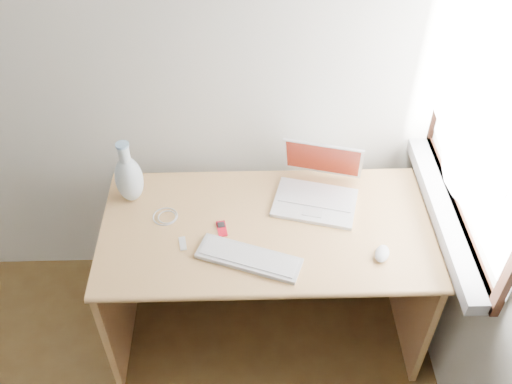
{
  "coord_description": "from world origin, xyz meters",
  "views": [
    {
      "loc": [
        0.88,
        -0.31,
        2.45
      ],
      "look_at": [
        0.92,
        1.35,
        0.88
      ],
      "focal_mm": 40.0,
      "sensor_mm": 36.0,
      "label": 1
    }
  ],
  "objects_px": {
    "laptop": "(315,188)",
    "external_keyboard": "(249,258)",
    "vase": "(129,177)",
    "desk": "(265,244)"
  },
  "relations": [
    {
      "from": "vase",
      "to": "laptop",
      "type": "bearing_deg",
      "value": -0.78
    },
    {
      "from": "external_keyboard",
      "to": "vase",
      "type": "height_order",
      "value": "vase"
    },
    {
      "from": "desk",
      "to": "vase",
      "type": "height_order",
      "value": "vase"
    },
    {
      "from": "desk",
      "to": "vase",
      "type": "xyz_separation_m",
      "value": [
        -0.57,
        0.1,
        0.33
      ]
    },
    {
      "from": "external_keyboard",
      "to": "laptop",
      "type": "bearing_deg",
      "value": 70.93
    },
    {
      "from": "laptop",
      "to": "external_keyboard",
      "type": "distance_m",
      "value": 0.45
    },
    {
      "from": "desk",
      "to": "laptop",
      "type": "bearing_deg",
      "value": 22.21
    },
    {
      "from": "laptop",
      "to": "external_keyboard",
      "type": "relative_size",
      "value": 0.93
    },
    {
      "from": "desk",
      "to": "laptop",
      "type": "height_order",
      "value": "laptop"
    },
    {
      "from": "laptop",
      "to": "vase",
      "type": "xyz_separation_m",
      "value": [
        -0.79,
        0.01,
        0.07
      ]
    }
  ]
}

